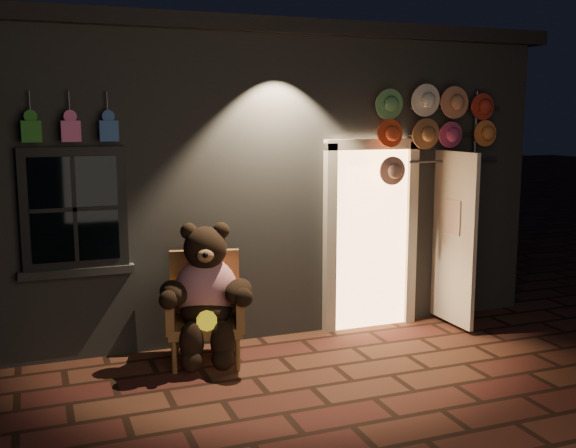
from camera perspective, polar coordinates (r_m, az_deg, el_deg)
ground at (r=6.30m, az=1.98°, el=-13.65°), size 60.00×60.00×0.00m
shop_building at (r=9.64m, az=-7.26°, el=4.81°), size 7.30×5.95×3.51m
wicker_armchair at (r=6.88m, az=-7.03°, el=-6.99°), size 0.87×0.82×1.08m
teddy_bear at (r=6.70m, az=-6.95°, el=-5.84°), size 0.97×0.86×1.38m
hat_rack at (r=7.93m, az=12.44°, el=7.90°), size 1.67×0.22×2.76m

